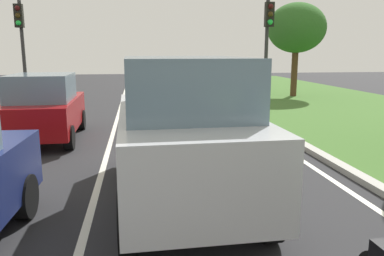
# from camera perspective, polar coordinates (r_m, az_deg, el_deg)

# --- Properties ---
(ground_plane) EXTENTS (60.00, 60.00, 0.00)m
(ground_plane) POSITION_cam_1_polar(r_m,az_deg,el_deg) (11.29, -8.14, -0.86)
(ground_plane) COLOR #262628
(lane_line_center) EXTENTS (0.12, 32.00, 0.01)m
(lane_line_center) POSITION_cam_1_polar(r_m,az_deg,el_deg) (11.31, -11.69, -0.94)
(lane_line_center) COLOR silver
(lane_line_center) RESTS_ON ground
(lane_line_right_edge) EXTENTS (0.12, 32.00, 0.01)m
(lane_line_right_edge) POSITION_cam_1_polar(r_m,az_deg,el_deg) (11.83, 9.56, -0.32)
(lane_line_right_edge) COLOR silver
(lane_line_right_edge) RESTS_ON ground
(curb_right) EXTENTS (0.24, 48.00, 0.12)m
(curb_right) POSITION_cam_1_polar(r_m,az_deg,el_deg) (11.98, 11.85, 0.02)
(curb_right) COLOR #9E9B93
(curb_right) RESTS_ON ground
(car_suv_ahead) EXTENTS (2.06, 4.55, 2.28)m
(car_suv_ahead) POSITION_cam_1_polar(r_m,az_deg,el_deg) (5.96, -1.42, -0.25)
(car_suv_ahead) COLOR #B7BABF
(car_suv_ahead) RESTS_ON ground
(car_hatchback_far) EXTENTS (1.80, 3.74, 1.78)m
(car_hatchback_far) POSITION_cam_1_polar(r_m,az_deg,el_deg) (10.97, -20.99, 2.83)
(car_hatchback_far) COLOR maroon
(car_hatchback_far) RESTS_ON ground
(traffic_light_near_right) EXTENTS (0.32, 0.50, 4.28)m
(traffic_light_near_right) POSITION_cam_1_polar(r_m,az_deg,el_deg) (15.33, 11.19, 13.39)
(traffic_light_near_right) COLOR #2D2D2D
(traffic_light_near_right) RESTS_ON ground
(traffic_light_overhead_left) EXTENTS (0.32, 0.50, 4.34)m
(traffic_light_overhead_left) POSITION_cam_1_polar(r_m,az_deg,el_deg) (17.19, -24.02, 12.46)
(traffic_light_overhead_left) COLOR #2D2D2D
(traffic_light_overhead_left) RESTS_ON ground
(tree_roadside_far) EXTENTS (2.93, 2.93, 4.76)m
(tree_roadside_far) POSITION_cam_1_polar(r_m,az_deg,el_deg) (20.74, 15.25, 14.07)
(tree_roadside_far) COLOR #4C331E
(tree_roadside_far) RESTS_ON ground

